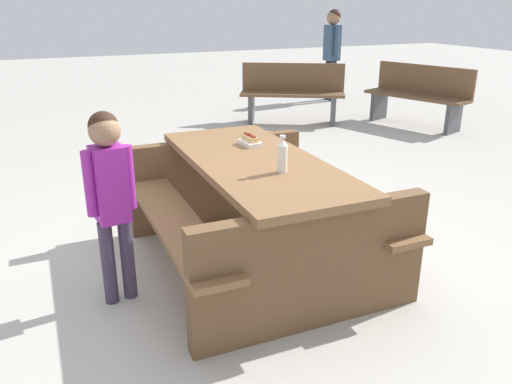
{
  "coord_description": "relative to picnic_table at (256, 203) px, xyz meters",
  "views": [
    {
      "loc": [
        -2.88,
        1.3,
        1.7
      ],
      "look_at": [
        0.0,
        0.0,
        0.52
      ],
      "focal_mm": 36.08,
      "sensor_mm": 36.0,
      "label": 1
    }
  ],
  "objects": [
    {
      "name": "ground_plane",
      "position": [
        0.0,
        0.0,
        -0.44
      ],
      "size": [
        30.0,
        30.0,
        0.0
      ],
      "primitive_type": "plane",
      "color": "#B7B2A8",
      "rests_on": "ground"
    },
    {
      "name": "hotdog_tray",
      "position": [
        0.33,
        -0.1,
        0.34
      ],
      "size": [
        0.19,
        0.12,
        0.08
      ],
      "color": "white",
      "rests_on": "picnic_table"
    },
    {
      "name": "bystander_adult",
      "position": [
        5.13,
        -3.78,
        0.56
      ],
      "size": [
        0.39,
        0.25,
        1.57
      ],
      "color": "#262633",
      "rests_on": "ground"
    },
    {
      "name": "soda_bottle",
      "position": [
        -0.31,
        -0.03,
        0.41
      ],
      "size": [
        0.06,
        0.06,
        0.22
      ],
      "color": "silver",
      "rests_on": "picnic_table"
    },
    {
      "name": "park_bench_mid",
      "position": [
        3.8,
        -2.3,
        0.0
      ],
      "size": [
        1.1,
        1.5,
        0.85
      ],
      "color": "brown",
      "rests_on": "ground"
    },
    {
      "name": "picnic_table",
      "position": [
        0.0,
        0.0,
        0.0
      ],
      "size": [
        1.82,
        1.43,
        0.75
      ],
      "color": "brown",
      "rests_on": "ground"
    },
    {
      "name": "park_bench_near",
      "position": [
        2.88,
        -3.84,
        0.0
      ],
      "size": [
        1.55,
        0.86,
        0.85
      ],
      "color": "brown",
      "rests_on": "ground"
    },
    {
      "name": "child_in_coat",
      "position": [
        -0.07,
        0.93,
        0.29
      ],
      "size": [
        0.19,
        0.28,
        1.15
      ],
      "color": "#3F334C",
      "rests_on": "ground"
    }
  ]
}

